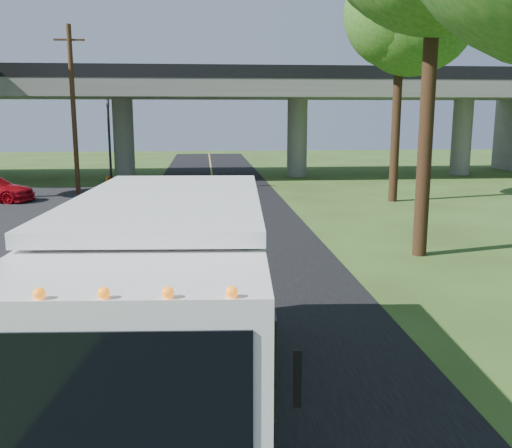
{
  "coord_description": "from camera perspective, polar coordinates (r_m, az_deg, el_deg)",
  "views": [
    {
      "loc": [
        -0.54,
        -8.0,
        4.43
      ],
      "look_at": [
        0.77,
        6.41,
        1.6
      ],
      "focal_mm": 40.0,
      "sensor_mm": 36.0,
      "label": 1
    }
  ],
  "objects": [
    {
      "name": "ground",
      "position": [
        9.16,
        -1.21,
        -17.85
      ],
      "size": [
        120.0,
        120.0,
        0.0
      ],
      "primitive_type": "plane",
      "color": "#34491A",
      "rests_on": "ground"
    },
    {
      "name": "road",
      "position": [
        18.54,
        -3.37,
        -2.74
      ],
      "size": [
        7.0,
        90.0,
        0.02
      ],
      "primitive_type": "cube",
      "color": "black",
      "rests_on": "ground"
    },
    {
      "name": "lane_line",
      "position": [
        18.54,
        -3.38,
        -2.68
      ],
      "size": [
        0.12,
        90.0,
        0.01
      ],
      "primitive_type": "cube",
      "color": "gold",
      "rests_on": "road"
    },
    {
      "name": "overpass",
      "position": [
        40.01,
        -4.51,
        11.21
      ],
      "size": [
        54.0,
        10.0,
        7.3
      ],
      "color": "slate",
      "rests_on": "ground"
    },
    {
      "name": "traffic_signal",
      "position": [
        34.46,
        -14.47,
        8.67
      ],
      "size": [
        0.18,
        0.22,
        5.2
      ],
      "color": "black",
      "rests_on": "ground"
    },
    {
      "name": "utility_pole",
      "position": [
        32.75,
        -17.79,
        10.84
      ],
      "size": [
        1.6,
        0.26,
        9.0
      ],
      "color": "#472D19",
      "rests_on": "ground"
    },
    {
      "name": "tree_right_far",
      "position": [
        29.75,
        14.73,
        18.2
      ],
      "size": [
        5.77,
        5.67,
        10.99
      ],
      "color": "#382314",
      "rests_on": "ground"
    },
    {
      "name": "step_van",
      "position": [
        8.47,
        -9.02,
        -7.62
      ],
      "size": [
        3.27,
        7.77,
        3.19
      ],
      "rotation": [
        0.0,
        0.0,
        -0.06
      ],
      "color": "white",
      "rests_on": "ground"
    },
    {
      "name": "pedestrian",
      "position": [
        24.83,
        -14.39,
        2.59
      ],
      "size": [
        0.76,
        0.59,
        1.84
      ],
      "primitive_type": "imported",
      "rotation": [
        0.0,
        0.0,
        2.89
      ],
      "color": "gray",
      "rests_on": "ground"
    }
  ]
}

